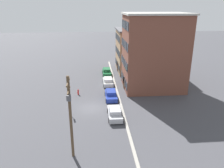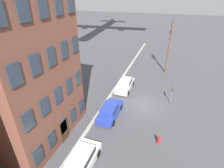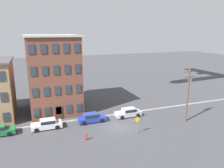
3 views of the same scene
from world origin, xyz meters
TOP-DOWN VIEW (x-y plane):
  - ground_plane at (0.00, 0.00)m, footprint 200.00×200.00m
  - kerb_strip at (0.00, 4.50)m, footprint 56.00×0.36m
  - apartment_midblock at (-7.96, 11.26)m, footprint 8.92×11.04m
  - car_white at (-10.08, 3.12)m, footprint 4.40×1.92m
  - car_blue at (-3.28, 3.16)m, footprint 4.40×1.92m
  - car_silver at (3.22, 3.20)m, footprint 4.40×1.92m
  - caution_sign at (1.59, -3.15)m, footprint 1.05×0.08m
  - utility_pole at (11.07, -1.85)m, footprint 2.40×0.44m
  - fire_hydrant at (-5.54, -2.39)m, footprint 0.24×0.34m

SIDE VIEW (x-z plane):
  - ground_plane at x=0.00m, z-range 0.00..0.00m
  - kerb_strip at x=0.00m, z-range 0.00..0.16m
  - fire_hydrant at x=-5.54m, z-range 0.00..0.96m
  - car_white at x=-10.08m, z-range 0.03..1.46m
  - car_blue at x=-3.28m, z-range 0.03..1.46m
  - car_silver at x=3.22m, z-range 0.03..1.46m
  - caution_sign at x=1.59m, z-range 0.46..3.14m
  - utility_pole at x=11.07m, z-range 0.54..9.22m
  - apartment_midblock at x=-7.96m, z-range 0.01..13.50m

